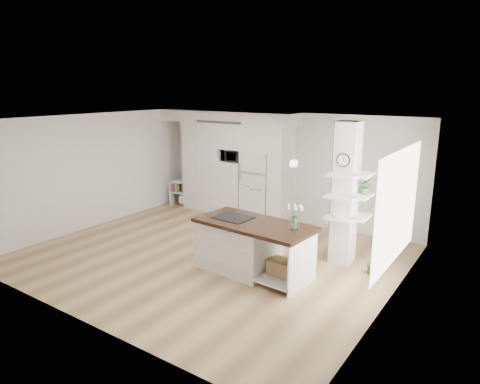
% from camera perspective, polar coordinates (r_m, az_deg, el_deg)
% --- Properties ---
extents(floor, '(7.00, 6.00, 0.01)m').
position_cam_1_polar(floor, '(8.72, -4.02, -8.41)').
color(floor, tan).
rests_on(floor, ground).
extents(room, '(7.04, 6.04, 2.72)m').
position_cam_1_polar(room, '(8.20, -4.23, 3.67)').
color(room, white).
rests_on(room, ground).
extents(cabinet_wall, '(4.00, 0.71, 2.70)m').
position_cam_1_polar(cabinet_wall, '(11.22, -1.51, 4.65)').
color(cabinet_wall, silver).
rests_on(cabinet_wall, floor).
extents(refrigerator, '(0.78, 0.69, 1.75)m').
position_cam_1_polar(refrigerator, '(10.85, 2.51, 0.92)').
color(refrigerator, silver).
rests_on(refrigerator, floor).
extents(column, '(0.69, 0.90, 2.70)m').
position_cam_1_polar(column, '(8.14, 14.21, -0.43)').
color(column, silver).
rests_on(column, floor).
extents(window, '(0.00, 2.40, 2.40)m').
position_cam_1_polar(window, '(7.02, 20.32, -1.87)').
color(window, white).
rests_on(window, room).
extents(pendant_light, '(0.12, 0.12, 0.10)m').
position_cam_1_polar(pendant_light, '(7.37, 6.91, 4.54)').
color(pendant_light, white).
rests_on(pendant_light, room).
extents(kitchen_island, '(2.21, 1.16, 1.53)m').
position_cam_1_polar(kitchen_island, '(7.88, 0.43, -6.96)').
color(kitchen_island, silver).
rests_on(kitchen_island, floor).
extents(bookshelf, '(0.68, 0.54, 0.71)m').
position_cam_1_polar(bookshelf, '(12.29, -7.69, -0.36)').
color(bookshelf, silver).
rests_on(bookshelf, floor).
extents(floor_plant_a, '(0.32, 0.29, 0.47)m').
position_cam_1_polar(floor_plant_a, '(8.14, 17.43, -8.94)').
color(floor_plant_a, '#2D6528').
rests_on(floor_plant_a, floor).
extents(floor_plant_b, '(0.37, 0.37, 0.51)m').
position_cam_1_polar(floor_plant_b, '(9.40, 20.00, -5.91)').
color(floor_plant_b, '#2D6528').
rests_on(floor_plant_b, floor).
extents(microwave, '(0.54, 0.37, 0.30)m').
position_cam_1_polar(microwave, '(11.08, -0.92, 4.86)').
color(microwave, '#2D2D2D').
rests_on(microwave, cabinet_wall).
extents(shelf_plant, '(0.27, 0.23, 0.30)m').
position_cam_1_polar(shelf_plant, '(8.18, 16.34, 0.75)').
color(shelf_plant, '#2D6528').
rests_on(shelf_plant, column).
extents(decor_bowl, '(0.22, 0.22, 0.05)m').
position_cam_1_polar(decor_bowl, '(8.05, 12.96, -3.11)').
color(decor_bowl, white).
rests_on(decor_bowl, column).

